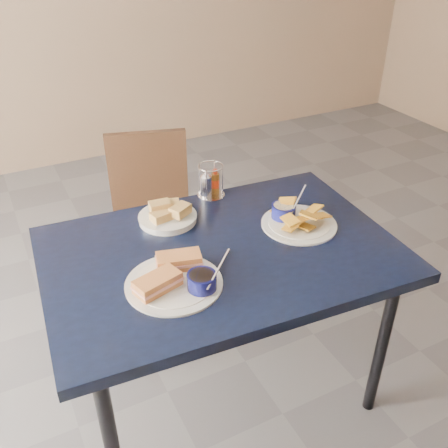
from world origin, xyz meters
name	(u,v)px	position (x,y,z in m)	size (l,w,h in m)	color
ground	(245,361)	(0.00, 0.00, 0.00)	(6.00, 6.00, 0.00)	#57575D
dining_table	(222,265)	(-0.18, -0.12, 0.68)	(1.23, 0.87, 0.75)	black
chair_far	(147,206)	(-0.17, 0.73, 0.47)	(0.48, 0.47, 0.83)	black
sandwich_plate	(177,278)	(-0.38, -0.22, 0.77)	(0.32, 0.30, 0.12)	white
plantain_plate	(294,219)	(0.13, -0.10, 0.77)	(0.27, 0.27, 0.12)	white
bread_basket	(168,215)	(-0.27, 0.13, 0.77)	(0.21, 0.21, 0.07)	white
condiment_caddy	(210,183)	(-0.05, 0.23, 0.81)	(0.11, 0.11, 0.14)	silver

